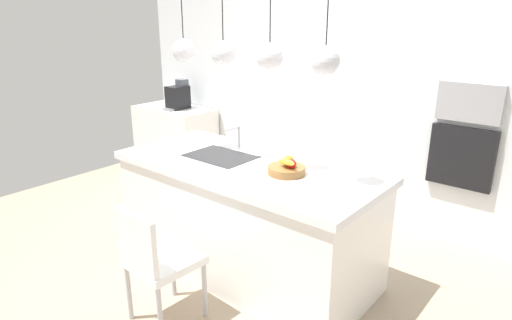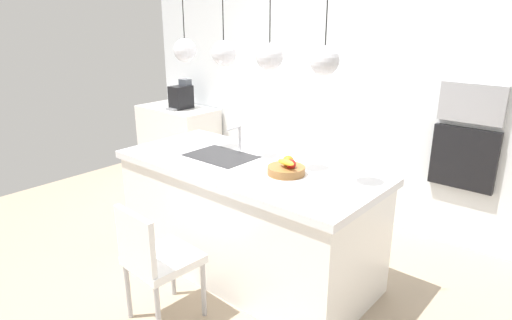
{
  "view_description": "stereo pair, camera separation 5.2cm",
  "coord_description": "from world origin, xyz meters",
  "px_view_note": "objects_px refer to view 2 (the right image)",
  "views": [
    {
      "loc": [
        2.18,
        -2.51,
        2.09
      ],
      "look_at": [
        0.1,
        0.0,
        1.01
      ],
      "focal_mm": 30.83,
      "sensor_mm": 36.0,
      "label": 1
    },
    {
      "loc": [
        2.22,
        -2.48,
        2.09
      ],
      "look_at": [
        0.1,
        0.0,
        1.01
      ],
      "focal_mm": 30.83,
      "sensor_mm": 36.0,
      "label": 2
    }
  ],
  "objects_px": {
    "microwave": "(472,103)",
    "fruit_bowl": "(287,168)",
    "oven": "(464,158)",
    "chair_near": "(155,257)",
    "coffee_machine": "(181,96)"
  },
  "relations": [
    {
      "from": "coffee_machine",
      "to": "oven",
      "type": "bearing_deg",
      "value": 4.84
    },
    {
      "from": "fruit_bowl",
      "to": "coffee_machine",
      "type": "relative_size",
      "value": 0.74
    },
    {
      "from": "oven",
      "to": "coffee_machine",
      "type": "bearing_deg",
      "value": -175.16
    },
    {
      "from": "microwave",
      "to": "oven",
      "type": "bearing_deg",
      "value": 0.0
    },
    {
      "from": "coffee_machine",
      "to": "microwave",
      "type": "height_order",
      "value": "microwave"
    },
    {
      "from": "coffee_machine",
      "to": "chair_near",
      "type": "bearing_deg",
      "value": -43.99
    },
    {
      "from": "fruit_bowl",
      "to": "chair_near",
      "type": "relative_size",
      "value": 0.32
    },
    {
      "from": "coffee_machine",
      "to": "oven",
      "type": "xyz_separation_m",
      "value": [
        3.51,
        0.3,
        -0.19
      ]
    },
    {
      "from": "chair_near",
      "to": "fruit_bowl",
      "type": "bearing_deg",
      "value": 66.15
    },
    {
      "from": "coffee_machine",
      "to": "oven",
      "type": "height_order",
      "value": "coffee_machine"
    },
    {
      "from": "coffee_machine",
      "to": "oven",
      "type": "relative_size",
      "value": 0.68
    },
    {
      "from": "fruit_bowl",
      "to": "chair_near",
      "type": "height_order",
      "value": "fruit_bowl"
    },
    {
      "from": "oven",
      "to": "chair_near",
      "type": "relative_size",
      "value": 0.63
    },
    {
      "from": "oven",
      "to": "chair_near",
      "type": "distance_m",
      "value": 2.81
    },
    {
      "from": "microwave",
      "to": "fruit_bowl",
      "type": "bearing_deg",
      "value": -117.32
    }
  ]
}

